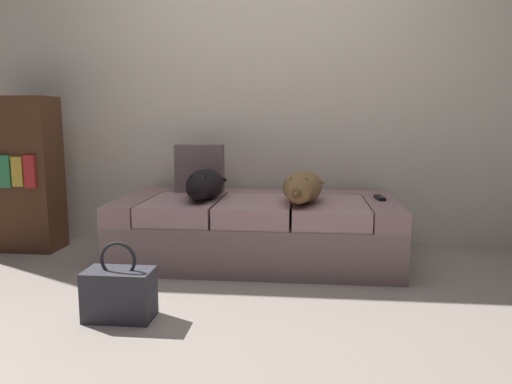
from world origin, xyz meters
TOP-DOWN VIEW (x-y plane):
  - ground_plane at (0.00, 0.00)m, footprint 10.00×10.00m
  - back_wall at (0.00, 1.71)m, footprint 6.40×0.10m
  - couch at (0.00, 1.14)m, footprint 1.82×0.87m
  - dog_dark at (-0.34, 1.06)m, footprint 0.25×0.57m
  - dog_tan at (0.30, 0.99)m, footprint 0.30×0.58m
  - tv_remote at (0.80, 1.18)m, footprint 0.06×0.15m
  - throw_pillow at (-0.43, 1.38)m, footprint 0.34×0.13m
  - handbag at (-0.55, 0.13)m, footprint 0.32×0.18m
  - bookshelf at (-1.73, 1.26)m, footprint 0.56×0.30m

SIDE VIEW (x-z plane):
  - ground_plane at x=0.00m, z-range 0.00..0.00m
  - handbag at x=-0.55m, z-range -0.06..0.31m
  - couch at x=0.00m, z-range 0.00..0.42m
  - tv_remote at x=0.80m, z-range 0.42..0.45m
  - dog_dark at x=-0.34m, z-range 0.43..0.62m
  - dog_tan at x=0.30m, z-range 0.43..0.62m
  - bookshelf at x=-1.73m, z-range 0.00..1.10m
  - throw_pillow at x=-0.43m, z-range 0.42..0.76m
  - back_wall at x=0.00m, z-range 0.00..2.80m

